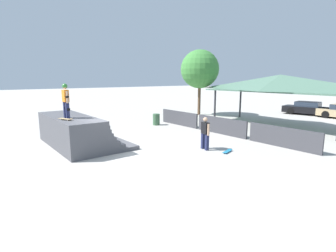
{
  "coord_description": "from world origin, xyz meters",
  "views": [
    {
      "loc": [
        11.26,
        -5.47,
        3.53
      ],
      "look_at": [
        -0.11,
        3.42,
        0.87
      ],
      "focal_mm": 28.0,
      "sensor_mm": 36.0,
      "label": 1
    }
  ],
  "objects": [
    {
      "name": "skateboard_on_deck",
      "position": [
        -1.18,
        -1.8,
        1.65
      ],
      "size": [
        0.83,
        0.47,
        0.09
      ],
      "rotation": [
        0.0,
        0.0,
        0.36
      ],
      "color": "silver",
      "rests_on": "quarter_pipe_ramp"
    },
    {
      "name": "ground_plane",
      "position": [
        0.0,
        0.0,
        0.0
      ],
      "size": [
        160.0,
        160.0,
        0.0
      ],
      "primitive_type": "plane",
      "color": "#ADA8A0"
    },
    {
      "name": "trash_bin",
      "position": [
        -4.75,
        5.92,
        0.42
      ],
      "size": [
        0.52,
        0.52,
        0.85
      ],
      "primitive_type": "cylinder",
      "color": "#385B3D",
      "rests_on": "ground"
    },
    {
      "name": "skater_on_deck",
      "position": [
        -1.72,
        -1.58,
        2.55
      ],
      "size": [
        0.71,
        0.25,
        1.68
      ],
      "rotation": [
        0.0,
        0.0,
        -0.01
      ],
      "color": "#1E2347",
      "rests_on": "quarter_pipe_ramp"
    },
    {
      "name": "skateboard_on_ground",
      "position": [
        3.43,
        4.3,
        0.06
      ],
      "size": [
        0.4,
        0.78,
        0.09
      ],
      "rotation": [
        0.0,
        0.0,
        1.85
      ],
      "color": "blue",
      "rests_on": "ground"
    },
    {
      "name": "parked_car_black",
      "position": [
        -0.23,
        20.81,
        0.6
      ],
      "size": [
        4.74,
        2.44,
        1.27
      ],
      "rotation": [
        0.0,
        0.0,
        0.16
      ],
      "color": "black",
      "rests_on": "ground"
    },
    {
      "name": "quarter_pipe_ramp",
      "position": [
        -2.36,
        -0.98,
        0.71
      ],
      "size": [
        5.51,
        3.38,
        1.59
      ],
      "color": "#4C4C51",
      "rests_on": "ground"
    },
    {
      "name": "barrier_fence",
      "position": [
        0.44,
        7.28,
        0.53
      ],
      "size": [
        12.12,
        0.12,
        1.05
      ],
      "color": "#3D3D42",
      "rests_on": "ground"
    },
    {
      "name": "pavilion_shelter",
      "position": [
        1.18,
        12.69,
        3.14
      ],
      "size": [
        10.88,
        4.01,
        3.77
      ],
      "color": "#2D2D33",
      "rests_on": "ground"
    },
    {
      "name": "bystander_walking",
      "position": [
        2.39,
        3.8,
        0.91
      ],
      "size": [
        0.66,
        0.3,
        1.63
      ],
      "rotation": [
        0.0,
        0.0,
        2.94
      ],
      "color": "#1E2347",
      "rests_on": "ground"
    },
    {
      "name": "tree_beside_pavilion",
      "position": [
        -6.78,
        12.45,
        4.33
      ],
      "size": [
        3.61,
        3.61,
        6.15
      ],
      "color": "brown",
      "rests_on": "ground"
    }
  ]
}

